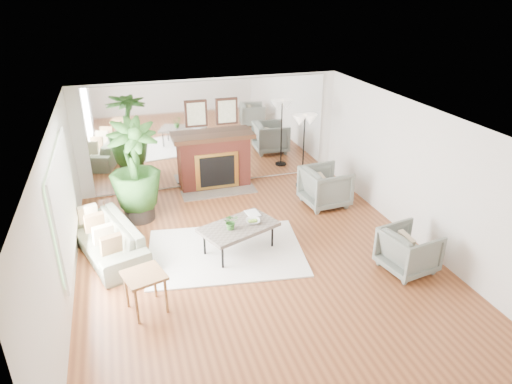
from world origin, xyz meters
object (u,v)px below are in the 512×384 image
object	(u,v)px
coffee_table	(239,228)
potted_ficus	(135,169)
armchair_back	(325,187)
floor_lamp	(305,126)
fireplace	(215,161)
sofa	(108,239)
side_table	(144,280)
armchair_front	(409,250)

from	to	relation	value
coffee_table	potted_ficus	bearing A→B (deg)	131.78
armchair_back	floor_lamp	world-z (taller)	floor_lamp
fireplace	sofa	size ratio (longest dim) A/B	0.99
sofa	armchair_back	size ratio (longest dim) A/B	2.24
coffee_table	sofa	size ratio (longest dim) A/B	0.73
side_table	potted_ficus	xyz separation A→B (m)	(0.11, 2.94, 0.58)
sofa	floor_lamp	bearing A→B (deg)	94.25
potted_ficus	coffee_table	bearing A→B (deg)	-48.22
armchair_back	armchair_front	xyz separation A→B (m)	(0.26, -2.67, -0.05)
sofa	floor_lamp	size ratio (longest dim) A/B	1.20
armchair_front	potted_ficus	xyz separation A→B (m)	(-4.13, 3.17, 0.73)
sofa	floor_lamp	distance (m)	4.89
potted_ficus	floor_lamp	world-z (taller)	potted_ficus
armchair_front	fireplace	bearing A→B (deg)	18.66
potted_ficus	floor_lamp	bearing A→B (deg)	8.49
fireplace	coffee_table	distance (m)	2.91
armchair_front	side_table	world-z (taller)	armchair_front
armchair_front	side_table	distance (m)	4.25
sofa	potted_ficus	size ratio (longest dim) A/B	1.00
fireplace	sofa	distance (m)	3.38
armchair_back	floor_lamp	xyz separation A→B (m)	(-0.09, 1.06, 1.05)
fireplace	potted_ficus	bearing A→B (deg)	-148.82
fireplace	armchair_back	xyz separation A→B (m)	(2.05, -1.60, -0.24)
coffee_table	armchair_front	world-z (taller)	armchair_front
armchair_back	potted_ficus	distance (m)	3.97
side_table	armchair_front	bearing A→B (deg)	-3.09
sofa	potted_ficus	distance (m)	1.56
coffee_table	potted_ficus	xyz separation A→B (m)	(-1.60, 1.79, 0.62)
fireplace	side_table	xyz separation A→B (m)	(-1.94, -4.04, -0.14)
floor_lamp	armchair_front	bearing A→B (deg)	-84.74
coffee_table	armchair_back	distance (m)	2.62
sofa	floor_lamp	xyz separation A→B (m)	(4.41, 1.75, 1.17)
fireplace	floor_lamp	xyz separation A→B (m)	(1.96, -0.54, 0.81)
coffee_table	armchair_back	bearing A→B (deg)	29.64
fireplace	coffee_table	bearing A→B (deg)	-94.52
fireplace	floor_lamp	size ratio (longest dim) A/B	1.19
fireplace	floor_lamp	world-z (taller)	fireplace
armchair_front	potted_ficus	world-z (taller)	potted_ficus
sofa	potted_ficus	bearing A→B (deg)	134.94
sofa	side_table	distance (m)	1.83
armchair_back	armchair_front	bearing A→B (deg)	-178.66
coffee_table	fireplace	bearing A→B (deg)	85.48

